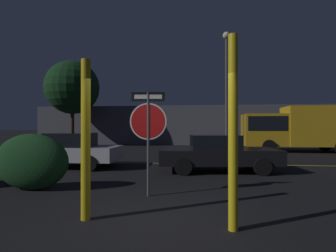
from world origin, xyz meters
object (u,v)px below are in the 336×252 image
yellow_pole_left (86,139)px  passing_car_2 (69,150)px  hedge_bush_1 (31,162)px  street_lamp (226,73)px  passing_car_3 (217,153)px  tree_0 (72,88)px  stop_sign (148,123)px  delivery_truck (297,127)px  yellow_pole_right (233,132)px

yellow_pole_left → passing_car_2: bearing=119.6°
hedge_bush_1 → street_lamp: 13.44m
passing_car_3 → yellow_pole_left: bearing=-32.3°
passing_car_3 → tree_0: (-11.49, 11.61, 4.38)m
tree_0 → yellow_pole_left: bearing=-62.7°
stop_sign → street_lamp: street_lamp is taller
yellow_pole_left → delivery_truck: 16.23m
tree_0 → hedge_bush_1: bearing=-66.9°
yellow_pole_right → passing_car_2: size_ratio=0.74×
stop_sign → tree_0: 18.39m
yellow_pole_left → hedge_bush_1: bearing=140.3°
delivery_truck → street_lamp: street_lamp is taller
yellow_pole_left → passing_car_3: 6.10m
street_lamp → yellow_pole_left: bearing=-106.5°
street_lamp → tree_0: bearing=162.4°
yellow_pole_left → delivery_truck: bearing=58.2°
delivery_truck → passing_car_2: bearing=124.5°
yellow_pole_left → delivery_truck: (8.56, 13.79, 0.20)m
stop_sign → passing_car_2: (-4.08, 4.07, -1.05)m
stop_sign → yellow_pole_right: bearing=-52.1°
hedge_bush_1 → passing_car_2: (-0.92, 3.80, -0.04)m
yellow_pole_right → delivery_truck: size_ratio=0.44×
tree_0 → yellow_pole_right: bearing=-56.7°
street_lamp → delivery_truck: bearing=9.3°
delivery_truck → hedge_bush_1: bearing=137.7°
street_lamp → hedge_bush_1: bearing=-119.3°
yellow_pole_right → passing_car_3: 5.68m
yellow_pole_left → yellow_pole_right: yellow_pole_right is taller
yellow_pole_left → hedge_bush_1: size_ratio=1.41×
yellow_pole_right → street_lamp: 13.76m
yellow_pole_left → tree_0: size_ratio=0.39×
hedge_bush_1 → street_lamp: street_lamp is taller
hedge_bush_1 → passing_car_2: hedge_bush_1 is taller
hedge_bush_1 → passing_car_3: (5.06, 3.46, -0.06)m
street_lamp → passing_car_2: bearing=-134.5°
passing_car_3 → street_lamp: size_ratio=0.58×
stop_sign → tree_0: size_ratio=0.34×
stop_sign → delivery_truck: (7.75, 12.11, -0.12)m
delivery_truck → tree_0: (-17.35, 3.24, 3.43)m
yellow_pole_left → tree_0: 19.50m
yellow_pole_right → delivery_truck: (6.02, 13.98, 0.07)m
stop_sign → hedge_bush_1: (-3.16, 0.27, -1.01)m
delivery_truck → tree_0: size_ratio=0.97×
passing_car_2 → passing_car_3: 5.98m
yellow_pole_left → yellow_pole_right: size_ratio=0.91×
yellow_pole_right → delivery_truck: bearing=66.7°
hedge_bush_1 → tree_0: tree_0 is taller
yellow_pole_right → hedge_bush_1: 5.41m
delivery_truck → street_lamp: (-4.71, -0.77, 3.55)m
tree_0 → passing_car_2: bearing=-63.9°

